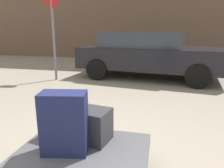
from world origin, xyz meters
name	(u,v)px	position (x,y,z in m)	size (l,w,h in m)	color
luggage_cart	(84,155)	(0.00, 0.00, 0.27)	(1.23, 0.88, 0.34)	#4C4C51
suitcase_navy_front_right	(64,123)	(-0.15, -0.09, 0.63)	(0.41, 0.23, 0.58)	#191E47
duffel_bag_charcoal_center	(79,123)	(-0.12, 0.20, 0.51)	(0.66, 0.30, 0.33)	#2D2D33
parked_car	(148,54)	(0.27, 4.98, 0.76)	(4.50, 2.37, 1.42)	black
bollard_kerb_near	(210,62)	(2.50, 6.92, 0.31)	(0.26, 0.26, 0.63)	#383838
no_parking_sign	(53,26)	(-2.41, 4.05, 1.58)	(0.50, 0.10, 2.56)	slate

